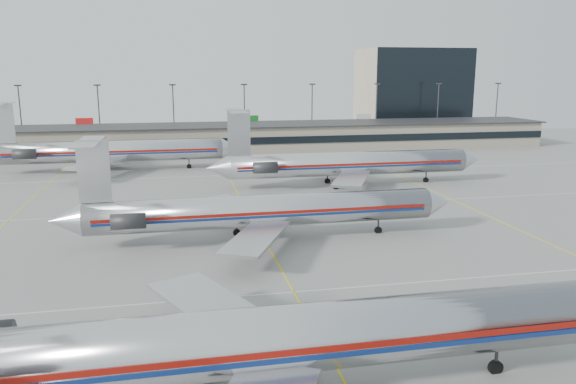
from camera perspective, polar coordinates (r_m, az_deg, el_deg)
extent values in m
plane|color=gray|center=(39.20, 3.81, -15.53)|extent=(260.00, 260.00, 0.00)
cube|color=silver|center=(48.02, 0.60, -10.12)|extent=(160.00, 0.15, 0.02)
cube|color=gray|center=(132.65, -7.51, 5.40)|extent=(160.00, 16.00, 6.00)
cube|color=black|center=(124.61, -7.23, 5.08)|extent=(160.00, 0.20, 1.60)
cube|color=#2D2D30|center=(132.33, -7.55, 6.74)|extent=(162.00, 17.00, 0.30)
cylinder|color=#38383D|center=(150.10, -25.50, 6.83)|extent=(0.30, 0.30, 15.00)
cube|color=#2D2D30|center=(149.76, -25.76, 9.72)|extent=(1.60, 0.40, 0.35)
cylinder|color=#38383D|center=(146.89, -18.62, 7.28)|extent=(0.30, 0.30, 15.00)
cube|color=#2D2D30|center=(146.53, -18.83, 10.24)|extent=(1.60, 0.40, 0.35)
cylinder|color=#38383D|center=(145.83, -11.53, 7.64)|extent=(0.30, 0.30, 15.00)
cube|color=#2D2D30|center=(145.48, -11.66, 10.62)|extent=(1.60, 0.40, 0.35)
cylinder|color=#38383D|center=(147.00, -4.44, 7.87)|extent=(0.30, 0.30, 15.00)
cube|color=#2D2D30|center=(146.64, -4.49, 10.84)|extent=(1.60, 0.40, 0.35)
cylinder|color=#38383D|center=(150.32, 2.45, 7.99)|extent=(0.30, 0.30, 15.00)
cube|color=#2D2D30|center=(149.97, 2.47, 10.89)|extent=(1.60, 0.40, 0.35)
cylinder|color=#38383D|center=(155.67, 8.95, 8.00)|extent=(0.30, 0.30, 15.00)
cube|color=#2D2D30|center=(155.33, 9.05, 10.79)|extent=(1.60, 0.40, 0.35)
cylinder|color=#38383D|center=(162.84, 14.95, 7.91)|extent=(0.30, 0.30, 15.00)
cube|color=#2D2D30|center=(162.52, 15.10, 10.58)|extent=(1.60, 0.40, 0.35)
cylinder|color=#38383D|center=(171.61, 20.39, 7.76)|extent=(0.30, 0.30, 15.00)
cube|color=#2D2D30|center=(171.30, 20.58, 10.29)|extent=(1.60, 0.40, 0.35)
cube|color=tan|center=(176.64, 12.42, 9.95)|extent=(30.00, 20.00, 25.00)
cylinder|color=silver|center=(32.09, -2.46, -14.89)|extent=(41.17, 3.81, 3.81)
cube|color=maroon|center=(30.34, -1.86, -16.24)|extent=(39.12, 0.05, 0.36)
cube|color=navy|center=(30.54, -1.85, -16.92)|extent=(39.12, 0.05, 0.29)
cube|color=#BBBBC0|center=(38.80, -7.26, -11.69)|extent=(9.57, 13.96, 0.33)
cylinder|color=#2D2D30|center=(38.13, 20.39, -15.72)|extent=(0.21, 0.21, 1.70)
cylinder|color=#2D2D30|center=(35.28, -8.29, -17.42)|extent=(0.21, 0.21, 1.70)
cylinder|color=black|center=(38.35, 20.33, -16.37)|extent=(0.93, 0.31, 0.93)
cylinder|color=silver|center=(61.45, -2.40, -1.91)|extent=(37.85, 3.50, 3.50)
cone|color=silver|center=(67.69, 14.94, -1.01)|extent=(3.03, 3.50, 3.50)
cone|color=#BBBBC0|center=(61.72, -21.69, -2.71)|extent=(3.41, 3.50, 3.50)
cube|color=maroon|center=(59.73, -2.13, -2.18)|extent=(35.96, 0.05, 0.33)
cube|color=navy|center=(59.82, -2.13, -2.53)|extent=(35.96, 0.05, 0.26)
cube|color=#BBBBC0|center=(67.79, -4.88, -1.44)|extent=(8.80, 12.83, 0.30)
cube|color=#BBBBC0|center=(55.10, -3.23, -4.59)|extent=(8.80, 12.83, 0.30)
cube|color=#BBBBC0|center=(60.22, -19.13, 1.97)|extent=(3.22, 0.24, 6.44)
cube|color=#BBBBC0|center=(59.84, -19.60, 4.81)|extent=(2.27, 9.94, 0.17)
cylinder|color=#2D2D30|center=(63.44, -15.57, -1.64)|extent=(3.41, 1.61, 1.61)
cylinder|color=#2D2D30|center=(58.21, -15.91, -2.88)|extent=(3.41, 1.61, 1.61)
cylinder|color=#2D2D30|center=(65.46, 9.16, -3.48)|extent=(0.19, 0.19, 1.56)
cylinder|color=#2D2D30|center=(59.57, -4.73, -4.92)|extent=(0.19, 0.19, 1.56)
cylinder|color=#2D2D30|center=(63.91, -5.23, -3.75)|extent=(0.19, 0.19, 1.56)
cylinder|color=black|center=(65.58, 9.15, -3.86)|extent=(0.85, 0.28, 0.85)
cylinder|color=silver|center=(91.84, 6.33, 2.89)|extent=(39.23, 3.82, 3.82)
cone|color=silver|center=(100.41, 17.98, 3.15)|extent=(3.30, 3.82, 3.82)
cone|color=#BBBBC0|center=(87.69, -7.16, 2.43)|extent=(3.72, 3.82, 3.82)
cube|color=maroon|center=(90.02, 6.71, 2.79)|extent=(37.27, 0.05, 0.36)
cube|color=navy|center=(90.09, 6.70, 2.53)|extent=(37.27, 0.05, 0.29)
cube|color=#BBBBC0|center=(98.25, 3.88, 2.92)|extent=(9.60, 14.00, 0.33)
cube|color=#BBBBC0|center=(84.62, 6.48, 1.39)|extent=(9.60, 14.00, 0.33)
cube|color=#BBBBC0|center=(87.29, -5.01, 6.03)|extent=(3.51, 0.26, 7.02)
cube|color=#BBBBC0|center=(86.97, -5.26, 8.18)|extent=(2.48, 10.84, 0.19)
cylinder|color=#2D2D30|center=(91.32, -2.91, 3.09)|extent=(3.72, 1.75, 1.75)
cylinder|color=#2D2D30|center=(85.58, -2.31, 2.49)|extent=(3.72, 1.75, 1.75)
cylinder|color=#2D2D30|center=(97.25, 13.84, 1.47)|extent=(0.21, 0.21, 1.70)
cylinder|color=#2D2D30|center=(89.09, 4.88, 0.83)|extent=(0.21, 0.21, 1.70)
cylinder|color=#2D2D30|center=(93.77, 4.03, 1.41)|extent=(0.21, 0.21, 1.70)
cylinder|color=black|center=(97.34, 13.83, 1.18)|extent=(0.93, 0.31, 0.93)
cylinder|color=silver|center=(109.92, -17.28, 3.97)|extent=(40.26, 3.92, 3.92)
cone|color=silver|center=(109.91, -5.87, 4.45)|extent=(3.39, 3.92, 3.92)
cube|color=maroon|center=(107.95, -17.38, 3.91)|extent=(38.24, 0.05, 0.37)
cube|color=navy|center=(108.01, -17.37, 3.69)|extent=(38.24, 0.05, 0.30)
cube|color=#BBBBC0|center=(117.59, -17.95, 3.90)|extent=(9.85, 14.36, 0.34)
cube|color=#BBBBC0|center=(103.01, -18.80, 2.77)|extent=(9.85, 14.36, 0.34)
cube|color=#BBBBC0|center=(112.70, -26.93, 6.25)|extent=(3.60, 0.26, 7.20)
cube|color=#BBBBC0|center=(112.57, -27.25, 7.95)|extent=(2.54, 11.12, 0.19)
cylinder|color=#2D2D30|center=(115.24, -24.52, 3.94)|extent=(3.81, 1.80, 1.80)
cylinder|color=#2D2D30|center=(109.41, -25.20, 3.50)|extent=(3.81, 1.80, 1.80)
cylinder|color=#2D2D30|center=(109.82, -10.02, 2.83)|extent=(0.21, 0.21, 1.75)
cylinder|color=#2D2D30|center=(108.20, -18.99, 2.22)|extent=(0.21, 0.21, 1.75)
cylinder|color=#2D2D30|center=(113.18, -18.68, 2.65)|extent=(0.21, 0.21, 1.75)
cylinder|color=black|center=(109.90, -10.01, 2.57)|extent=(0.95, 0.32, 0.95)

